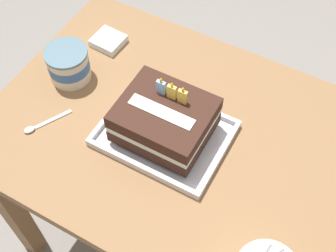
{
  "coord_description": "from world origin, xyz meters",
  "views": [
    {
      "loc": [
        0.33,
        -0.61,
        1.72
      ],
      "look_at": [
        -0.0,
        -0.01,
        0.74
      ],
      "focal_mm": 48.57,
      "sensor_mm": 36.0,
      "label": 1
    }
  ],
  "objects": [
    {
      "name": "ice_cream_tub",
      "position": [
        -0.35,
        0.02,
        0.76
      ],
      "size": [
        0.12,
        0.12,
        0.1
      ],
      "color": "silver",
      "rests_on": "dining_table"
    },
    {
      "name": "napkin_pile",
      "position": [
        -0.32,
        0.19,
        0.72
      ],
      "size": [
        0.09,
        0.09,
        0.02
      ],
      "color": "white",
      "rests_on": "dining_table"
    },
    {
      "name": "dining_table",
      "position": [
        0.0,
        0.0,
        0.6
      ],
      "size": [
        0.98,
        0.73,
        0.71
      ],
      "color": "olive",
      "rests_on": "ground_plane"
    },
    {
      "name": "foil_tray",
      "position": [
        -0.01,
        -0.03,
        0.72
      ],
      "size": [
        0.33,
        0.25,
        0.02
      ],
      "color": "silver",
      "rests_on": "dining_table"
    },
    {
      "name": "birthday_cake",
      "position": [
        -0.01,
        -0.03,
        0.79
      ],
      "size": [
        0.23,
        0.19,
        0.15
      ],
      "color": "#392018",
      "rests_on": "foil_tray"
    },
    {
      "name": "serving_spoon_near_tray",
      "position": [
        -0.32,
        -0.17,
        0.72
      ],
      "size": [
        0.08,
        0.13,
        0.01
      ],
      "color": "silver",
      "rests_on": "dining_table"
    },
    {
      "name": "ground_plane",
      "position": [
        0.0,
        0.0,
        0.0
      ],
      "size": [
        8.0,
        8.0,
        0.0
      ],
      "primitive_type": "plane",
      "color": "gray"
    }
  ]
}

